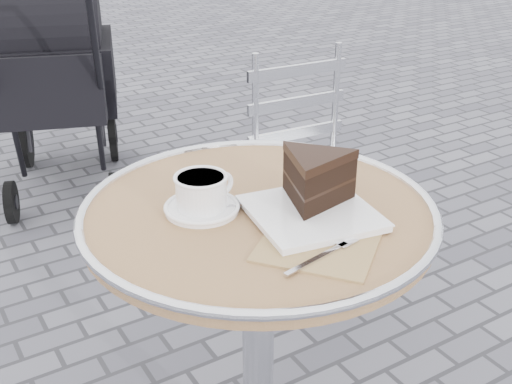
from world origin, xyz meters
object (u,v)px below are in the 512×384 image
cafe_table (258,277)px  bistro_chair (306,145)px  baby_stroller (58,87)px  cake_plate_set (314,186)px  cappuccino_set (202,195)px

cafe_table → bistro_chair: bearing=48.0°
baby_stroller → bistro_chair: bearing=-48.6°
bistro_chair → cafe_table: bearing=-128.2°
cake_plate_set → baby_stroller: 2.01m
bistro_chair → baby_stroller: (-0.50, 1.25, -0.04)m
cafe_table → cappuccino_set: cappuccino_set is taller
cappuccino_set → baby_stroller: (0.20, 1.86, -0.29)m
bistro_chair → cappuccino_set: bearing=-134.8°
cappuccino_set → cake_plate_set: bearing=-43.4°
cake_plate_set → cappuccino_set: bearing=155.9°
cake_plate_set → baby_stroller: baby_stroller is taller
baby_stroller → cake_plate_set: bearing=-71.0°
cafe_table → cake_plate_set: bearing=-40.2°
cake_plate_set → bistro_chair: size_ratio=0.44×
cafe_table → cake_plate_set: cake_plate_set is taller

